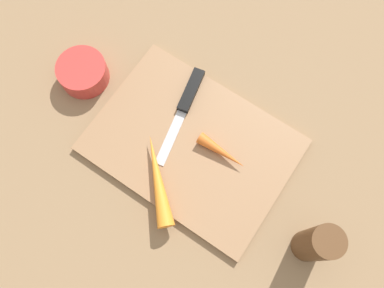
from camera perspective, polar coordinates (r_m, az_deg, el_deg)
The scene contains 7 objects.
ground_plane at distance 0.75m, azimuth 0.00°, elevation -0.27°, with size 1.40×1.40×0.00m, color #8C6D4C.
cutting_board at distance 0.74m, azimuth 0.00°, elevation -0.14°, with size 0.36×0.26×0.01m, color #99704C.
knife at distance 0.76m, azimuth -0.52°, elevation 6.78°, with size 0.06×0.20×0.01m.
carrot_long at distance 0.70m, azimuth -4.89°, elevation -5.09°, with size 0.03×0.03×0.17m, color orange.
carrot_short at distance 0.72m, azimuth 4.24°, elevation -1.12°, with size 0.02×0.02×0.10m, color orange.
small_bowl at distance 0.81m, azimuth -15.43°, elevation 9.56°, with size 0.09×0.09×0.04m, color red.
pepper_grinder at distance 0.68m, azimuth 17.30°, elevation -13.41°, with size 0.05×0.05×0.13m, color brown.
Camera 1 is at (0.12, -0.18, 0.71)m, focal length 37.49 mm.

